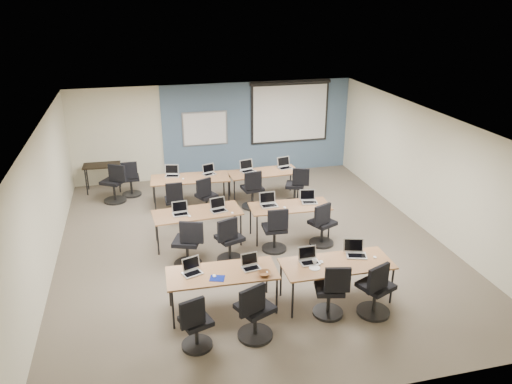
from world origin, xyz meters
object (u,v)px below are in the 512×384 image
object	(u,v)px
task_chair_7	(322,228)
utility_table	(102,168)
task_chair_9	(206,199)
laptop_11	(284,165)
task_chair_4	(188,247)
laptop_7	(309,199)
task_chair_8	(175,203)
training_table_back_right	(264,173)
laptop_2	(309,259)
task_chair_0	(195,327)
task_chair_10	(253,192)
task_chair_1	(254,315)
task_chair_2	(331,295)
laptop_5	(218,207)
laptop_8	(172,173)
laptop_4	(180,211)
task_chair_5	(229,243)
spare_chair_b	(115,186)
laptop_1	(251,264)
spare_chair_a	(131,181)
laptop_6	(268,202)
laptop_0	(192,269)
laptop_10	(247,168)
task_chair_6	(275,233)
whiteboard	(205,129)
training_table_front_left	(222,275)
laptop_9	(209,172)
task_chair_3	(375,293)
projector_screen	(290,109)
training_table_back_left	(190,179)
training_table_mid_right	(290,208)
laptop_3	(355,251)
task_chair_11	(296,189)
training_table_front_right	(337,265)
training_table_mid_left	(197,214)

from	to	relation	value
task_chair_7	utility_table	bearing A→B (deg)	111.97
task_chair_9	laptop_11	world-z (taller)	laptop_11
task_chair_4	task_chair_9	world-z (taller)	task_chair_4
laptop_7	task_chair_8	bearing A→B (deg)	164.00
training_table_back_right	laptop_2	size ratio (longest dim) A/B	5.49
task_chair_0	task_chair_10	size ratio (longest dim) A/B	0.95
task_chair_1	task_chair_2	world-z (taller)	task_chair_1
laptop_5	laptop_8	bearing A→B (deg)	94.79
laptop_4	task_chair_5	xyz separation A→B (m)	(0.85, -0.95, -0.38)
task_chair_1	spare_chair_b	size ratio (longest dim) A/B	0.99
laptop_1	laptop_5	xyz separation A→B (m)	(-0.12, 2.47, 0.01)
spare_chair_a	laptop_6	bearing A→B (deg)	-49.00
laptop_0	spare_chair_a	xyz separation A→B (m)	(-0.95, 5.50, -0.38)
task_chair_9	laptop_4	bearing A→B (deg)	-141.79
laptop_0	laptop_10	size ratio (longest dim) A/B	0.86
task_chair_2	laptop_8	size ratio (longest dim) A/B	2.85
task_chair_6	utility_table	bearing A→B (deg)	131.90
whiteboard	training_table_back_right	size ratio (longest dim) A/B	0.71
task_chair_1	utility_table	bearing A→B (deg)	85.44
training_table_front_left	laptop_2	size ratio (longest dim) A/B	5.60
task_chair_8	task_chair_5	bearing A→B (deg)	-69.88
laptop_4	laptop_9	xyz separation A→B (m)	(0.96, 2.28, -0.00)
laptop_1	laptop_6	xyz separation A→B (m)	(0.99, 2.47, 0.01)
training_table_front_left	task_chair_4	world-z (taller)	task_chair_4
task_chair_3	laptop_10	size ratio (longest dim) A/B	2.86
laptop_1	laptop_9	bearing A→B (deg)	80.78
projector_screen	task_chair_8	bearing A→B (deg)	-143.86
task_chair_1	task_chair_2	size ratio (longest dim) A/B	1.04
task_chair_5	laptop_7	bearing A→B (deg)	3.95
whiteboard	task_chair_4	size ratio (longest dim) A/B	1.24
laptop_0	laptop_11	world-z (taller)	laptop_11
task_chair_3	task_chair_5	distance (m)	3.07
training_table_back_left	task_chair_1	distance (m)	5.54
whiteboard	training_table_mid_right	xyz separation A→B (m)	(1.20, -4.21, -0.77)
laptop_6	laptop_10	world-z (taller)	laptop_10
laptop_3	task_chair_7	xyz separation A→B (m)	(0.07, 1.77, -0.38)
training_table_mid_right	training_table_back_left	world-z (taller)	same
laptop_1	laptop_4	distance (m)	2.64
laptop_8	task_chair_11	xyz separation A→B (m)	(3.02, -0.86, -0.38)
laptop_2	utility_table	size ratio (longest dim) A/B	0.34
training_table_front_right	task_chair_0	distance (m)	2.66
laptop_6	task_chair_1	bearing A→B (deg)	-110.57
task_chair_1	spare_chair_b	xyz separation A→B (m)	(-2.16, 6.16, 0.01)
laptop_5	task_chair_11	world-z (taller)	task_chair_11
training_table_mid_left	task_chair_0	size ratio (longest dim) A/B	1.93
laptop_2	task_chair_10	distance (m)	4.09
training_table_back_right	utility_table	bearing A→B (deg)	156.52
training_table_front_left	task_chair_2	size ratio (longest dim) A/B	1.84
task_chair_3	laptop_2	bearing A→B (deg)	117.89
projector_screen	task_chair_10	world-z (taller)	projector_screen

